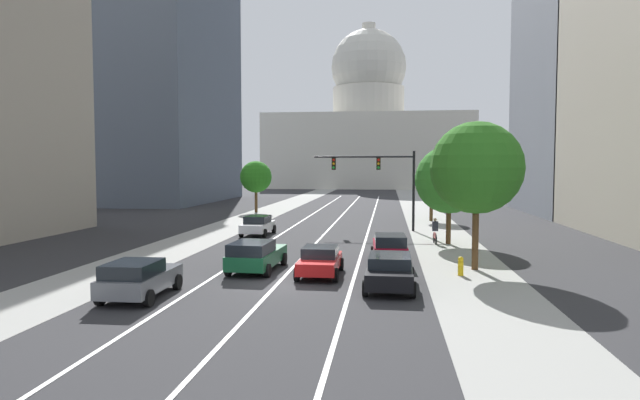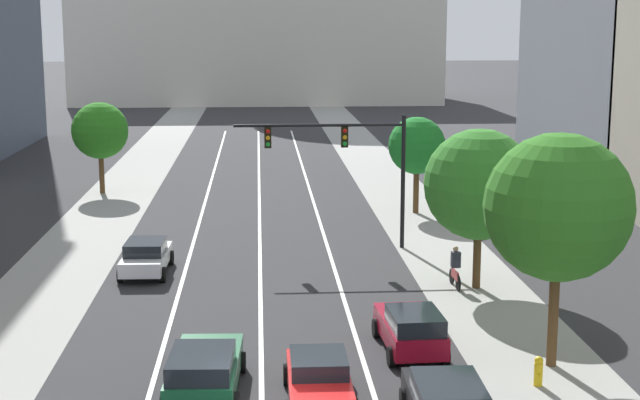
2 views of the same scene
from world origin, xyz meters
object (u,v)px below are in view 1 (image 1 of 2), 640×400
at_px(street_tree_mid_right, 477,168).
at_px(street_tree_mid_left, 256,177).
at_px(car_black, 390,270).
at_px(traffic_signal_mast, 381,173).
at_px(street_tree_far_right, 449,180).
at_px(car_white, 258,225).
at_px(car_crimson, 390,247).
at_px(capitol_building, 368,130).
at_px(car_gray, 139,278).
at_px(car_green, 256,255).
at_px(cyclist, 435,231).
at_px(fire_hydrant, 461,266).
at_px(car_red, 320,260).
at_px(street_tree_near_right, 432,181).

relative_size(street_tree_mid_right, street_tree_mid_left, 1.29).
distance_m(car_black, traffic_signal_mast, 21.02).
xyz_separation_m(street_tree_mid_right, street_tree_far_right, (-0.34, 8.87, -0.80)).
bearing_deg(car_white, street_tree_far_right, -101.21).
relative_size(car_crimson, car_black, 0.92).
relative_size(capitol_building, car_gray, 11.42).
bearing_deg(car_green, car_gray, 154.01).
xyz_separation_m(car_crimson, traffic_signal_mast, (-0.67, 14.46, 3.77)).
xyz_separation_m(capitol_building, cyclist, (7.85, -94.70, -12.91)).
distance_m(capitol_building, car_black, 109.23).
relative_size(traffic_signal_mast, fire_hydrant, 8.79).
xyz_separation_m(car_crimson, street_tree_mid_right, (4.19, -1.48, 4.23)).
height_order(car_green, street_tree_far_right, street_tree_far_right).
bearing_deg(traffic_signal_mast, street_tree_mid_left, 131.69).
distance_m(car_red, car_black, 3.98).
distance_m(fire_hydrant, street_tree_far_right, 11.17).
xyz_separation_m(car_red, street_tree_near_right, (7.16, 26.62, 3.08)).
distance_m(car_red, car_green, 3.30).
bearing_deg(car_red, capitol_building, 1.12).
relative_size(car_green, street_tree_far_right, 0.74).
bearing_deg(car_gray, car_crimson, -47.52).
bearing_deg(cyclist, car_black, 164.70).
height_order(car_red, fire_hydrant, car_red).
bearing_deg(capitol_building, car_white, -93.02).
relative_size(cyclist, street_tree_mid_left, 0.30).
bearing_deg(capitol_building, car_red, -89.13).
xyz_separation_m(capitol_building, street_tree_far_right, (8.70, -94.76, -9.52)).
bearing_deg(traffic_signal_mast, street_tree_mid_right, -73.05).
height_order(car_white, street_tree_mid_right, street_tree_mid_right).
bearing_deg(car_green, car_red, -98.34).
bearing_deg(street_tree_far_right, car_crimson, -117.56).
bearing_deg(car_black, car_white, 31.16).
xyz_separation_m(car_red, car_gray, (-6.45, -5.22, 0.08)).
bearing_deg(street_tree_far_right, capitol_building, 95.25).
height_order(car_white, street_tree_near_right, street_tree_near_right).
distance_m(car_crimson, street_tree_far_right, 9.01).
bearing_deg(fire_hydrant, car_white, 133.69).
height_order(street_tree_near_right, street_tree_mid_right, street_tree_mid_right).
height_order(capitol_building, cyclist, capitol_building).
height_order(street_tree_mid_right, street_tree_mid_left, street_tree_mid_right).
distance_m(car_crimson, street_tree_mid_left, 33.68).
relative_size(capitol_building, car_green, 10.00).
relative_size(car_white, street_tree_near_right, 0.78).
distance_m(capitol_building, traffic_signal_mast, 88.26).
height_order(fire_hydrant, street_tree_mid_right, street_tree_mid_right).
relative_size(car_white, cyclist, 2.46).
relative_size(car_red, street_tree_far_right, 0.63).
xyz_separation_m(car_gray, street_tree_near_right, (13.61, 31.84, 3.00)).
relative_size(car_white, car_black, 0.92).
bearing_deg(traffic_signal_mast, car_red, -97.98).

